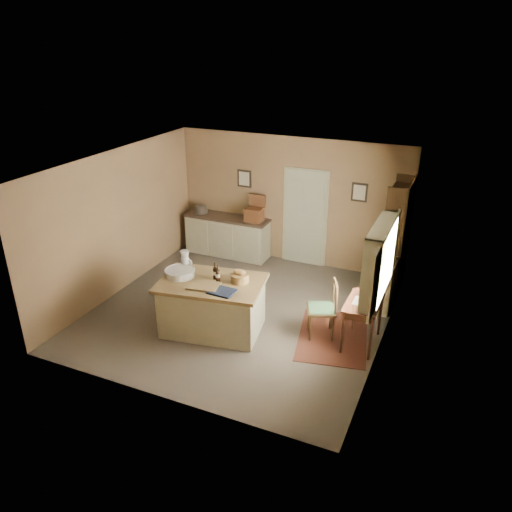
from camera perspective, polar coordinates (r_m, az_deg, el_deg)
The scene contains 16 objects.
ground at distance 9.04m, azimuth -1.84°, elevation -6.41°, with size 5.00×5.00×0.00m, color #61564A.
wall_back at distance 10.59m, azimuth 3.91°, elevation 6.31°, with size 5.00×0.10×2.70m, color olive.
wall_front at distance 6.50m, azimuth -11.55°, elevation -6.36°, with size 5.00×0.10×2.70m, color olive.
wall_left at distance 9.71m, azimuth -15.43°, elevation 3.76°, with size 0.10×5.00×2.70m, color olive.
wall_right at distance 7.77m, azimuth 14.93°, elevation -1.42°, with size 0.10×5.00×2.70m, color olive.
ceiling at distance 8.00m, azimuth -2.10°, elevation 10.45°, with size 5.00×5.00×0.00m, color silver.
door at distance 10.56m, azimuth 5.60°, elevation 4.49°, with size 0.97×0.06×2.11m, color #ADB497.
framed_prints at distance 10.40m, azimuth 4.97°, elevation 8.07°, with size 2.82×0.02×0.38m.
window at distance 7.51m, azimuth 14.25°, elevation -0.56°, with size 0.25×1.99×1.12m.
work_island at distance 8.33m, azimuth -5.07°, elevation -5.52°, with size 1.85×1.36×1.20m.
sideboard at distance 11.13m, azimuth -3.26°, elevation 2.48°, with size 1.91×0.54×1.18m.
rug at distance 8.44m, azimuth 8.76°, elevation -9.10°, with size 1.10×1.60×0.01m, color #4A2316.
writing_desk at distance 8.02m, azimuth 12.17°, elevation -5.78°, with size 0.52×0.85×0.82m.
desk_chair at distance 8.22m, azimuth 7.47°, elevation -6.08°, with size 0.45×0.45×0.97m, color #312011, non-canonical shape.
right_cabinet at distance 9.38m, azimuth 13.97°, elevation -2.77°, with size 0.55×0.98×0.99m.
shelving_unit at distance 9.71m, azimuth 15.99°, elevation 2.02°, with size 0.37×0.98×2.17m.
Camera 1 is at (3.39, -6.99, 4.62)m, focal length 35.00 mm.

